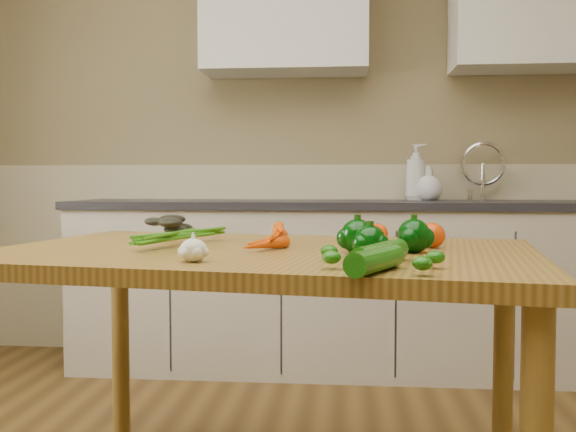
# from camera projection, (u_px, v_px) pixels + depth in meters

# --- Properties ---
(room) EXTENTS (4.04, 5.04, 2.64)m
(room) POSITION_uv_depth(u_px,v_px,m) (239.00, 68.00, 1.40)
(room) COLOR brown
(room) RESTS_ON ground
(counter_run) EXTENTS (2.84, 0.64, 1.14)m
(counter_run) POSITION_uv_depth(u_px,v_px,m) (341.00, 283.00, 3.43)
(counter_run) COLOR #B4AA96
(counter_run) RESTS_ON ground
(upper_cabinets) EXTENTS (2.15, 0.35, 0.70)m
(upper_cabinets) POSITION_uv_depth(u_px,v_px,m) (398.00, 6.00, 3.45)
(upper_cabinets) COLOR silver
(upper_cabinets) RESTS_ON room
(table) EXTENTS (1.65, 1.20, 0.81)m
(table) POSITION_uv_depth(u_px,v_px,m) (263.00, 280.00, 1.83)
(table) COLOR olive
(table) RESTS_ON ground
(soap_bottle_a) EXTENTS (0.16, 0.16, 0.31)m
(soap_bottle_a) POSITION_uv_depth(u_px,v_px,m) (416.00, 172.00, 3.49)
(soap_bottle_a) COLOR silver
(soap_bottle_a) RESTS_ON counter_run
(soap_bottle_b) EXTENTS (0.09, 0.09, 0.17)m
(soap_bottle_b) POSITION_uv_depth(u_px,v_px,m) (421.00, 185.00, 3.50)
(soap_bottle_b) COLOR silver
(soap_bottle_b) RESTS_ON counter_run
(soap_bottle_c) EXTENTS (0.20, 0.20, 0.18)m
(soap_bottle_c) POSITION_uv_depth(u_px,v_px,m) (429.00, 183.00, 3.45)
(soap_bottle_c) COLOR silver
(soap_bottle_c) RESTS_ON counter_run
(carrot_bunch) EXTENTS (0.31, 0.26, 0.08)m
(carrot_bunch) POSITION_uv_depth(u_px,v_px,m) (241.00, 234.00, 1.86)
(carrot_bunch) COLOR #DF4B05
(carrot_bunch) RESTS_ON table
(leafy_greens) EXTENTS (0.22, 0.19, 0.11)m
(leafy_greens) POSITION_uv_depth(u_px,v_px,m) (160.00, 221.00, 2.25)
(leafy_greens) COLOR black
(leafy_greens) RESTS_ON table
(garlic_bulb) EXTENTS (0.07, 0.07, 0.06)m
(garlic_bulb) POSITION_uv_depth(u_px,v_px,m) (193.00, 250.00, 1.52)
(garlic_bulb) COLOR silver
(garlic_bulb) RESTS_ON table
(pepper_a) EXTENTS (0.09, 0.09, 0.09)m
(pepper_a) POSITION_uv_depth(u_px,v_px,m) (357.00, 236.00, 1.70)
(pepper_a) COLOR #023105
(pepper_a) RESTS_ON table
(pepper_b) EXTENTS (0.09, 0.09, 0.09)m
(pepper_b) POSITION_uv_depth(u_px,v_px,m) (414.00, 236.00, 1.72)
(pepper_b) COLOR #023105
(pepper_b) RESTS_ON table
(pepper_c) EXTENTS (0.08, 0.08, 0.08)m
(pepper_c) POSITION_uv_depth(u_px,v_px,m) (370.00, 242.00, 1.60)
(pepper_c) COLOR #023105
(pepper_c) RESTS_ON table
(tomato_a) EXTENTS (0.07, 0.07, 0.06)m
(tomato_a) POSITION_uv_depth(u_px,v_px,m) (372.00, 235.00, 1.94)
(tomato_a) COLOR #850F02
(tomato_a) RESTS_ON table
(tomato_b) EXTENTS (0.07, 0.07, 0.06)m
(tomato_b) POSITION_uv_depth(u_px,v_px,m) (377.00, 234.00, 1.97)
(tomato_b) COLOR #D23A05
(tomato_b) RESTS_ON table
(tomato_c) EXTENTS (0.08, 0.08, 0.07)m
(tomato_c) POSITION_uv_depth(u_px,v_px,m) (431.00, 235.00, 1.84)
(tomato_c) COLOR #D23A05
(tomato_c) RESTS_ON table
(zucchini_a) EXTENTS (0.15, 0.25, 0.05)m
(zucchini_a) POSITION_uv_depth(u_px,v_px,m) (380.00, 254.00, 1.46)
(zucchini_a) COLOR #104E08
(zucchini_a) RESTS_ON table
(zucchini_b) EXTENTS (0.14, 0.21, 0.05)m
(zucchini_b) POSITION_uv_depth(u_px,v_px,m) (375.00, 260.00, 1.34)
(zucchini_b) COLOR #104E08
(zucchini_b) RESTS_ON table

